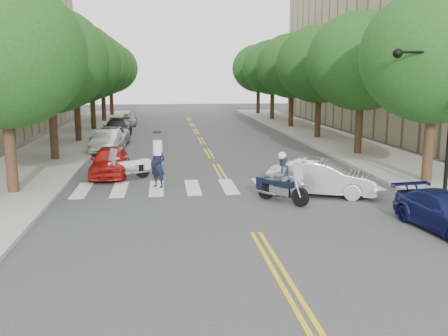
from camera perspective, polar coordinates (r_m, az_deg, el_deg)
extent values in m
plane|color=#38383A|center=(15.45, 3.66, -7.41)|extent=(140.00, 140.00, 0.00)
cube|color=#9E9991|center=(37.35, -17.31, 2.89)|extent=(5.00, 60.00, 0.15)
cube|color=#9E9991|center=(38.72, 11.58, 3.41)|extent=(5.00, 60.00, 0.15)
cylinder|color=#382316|center=(21.54, -23.19, 1.44)|extent=(0.44, 0.44, 3.32)
ellipsoid|color=#1A4814|center=(21.33, -23.97, 11.84)|extent=(6.40, 6.40, 5.76)
cylinder|color=#382316|center=(29.24, -18.89, 3.92)|extent=(0.44, 0.44, 3.32)
ellipsoid|color=#1A4814|center=(29.09, -19.36, 11.58)|extent=(6.40, 6.40, 5.76)
cylinder|color=#382316|center=(37.07, -16.38, 5.36)|extent=(0.44, 0.44, 3.32)
ellipsoid|color=#1A4814|center=(36.95, -16.70, 11.39)|extent=(6.40, 6.40, 5.76)
cylinder|color=#382316|center=(44.96, -14.74, 6.28)|extent=(0.44, 0.44, 3.32)
ellipsoid|color=#1A4814|center=(44.86, -14.98, 11.25)|extent=(6.40, 6.40, 5.76)
cylinder|color=#382316|center=(52.88, -13.59, 6.93)|extent=(0.44, 0.44, 3.32)
ellipsoid|color=#1A4814|center=(52.79, -13.77, 11.15)|extent=(6.40, 6.40, 5.76)
cylinder|color=#382316|center=(60.82, -12.73, 7.40)|extent=(0.44, 0.44, 3.32)
ellipsoid|color=#1A4814|center=(60.75, -12.89, 11.08)|extent=(6.40, 6.40, 5.76)
cylinder|color=#382316|center=(23.67, 22.34, 2.25)|extent=(0.44, 0.44, 3.32)
ellipsoid|color=#1A4814|center=(23.48, 23.02, 11.71)|extent=(6.40, 6.40, 5.76)
cylinder|color=#382316|center=(30.84, 15.13, 4.44)|extent=(0.44, 0.44, 3.32)
ellipsoid|color=#1A4814|center=(30.70, 15.49, 11.70)|extent=(6.40, 6.40, 5.76)
cylinder|color=#382316|center=(38.34, 10.67, 5.76)|extent=(0.44, 0.44, 3.32)
ellipsoid|color=#1A4814|center=(38.23, 10.88, 11.60)|extent=(6.40, 6.40, 5.76)
cylinder|color=#382316|center=(46.01, 7.67, 6.62)|extent=(0.44, 0.44, 3.32)
ellipsoid|color=#1A4814|center=(45.92, 7.79, 11.49)|extent=(6.40, 6.40, 5.76)
cylinder|color=#382316|center=(53.78, 5.53, 7.23)|extent=(0.44, 0.44, 3.32)
ellipsoid|color=#1A4814|center=(53.70, 5.60, 11.39)|extent=(6.40, 6.40, 5.76)
cylinder|color=#382316|center=(61.61, 3.92, 7.67)|extent=(0.44, 0.44, 3.32)
ellipsoid|color=#1A4814|center=(61.53, 3.97, 11.30)|extent=(6.40, 6.40, 5.76)
cylinder|color=black|center=(20.42, 22.08, 12.17)|extent=(2.40, 0.10, 0.10)
sphere|color=black|center=(19.92, 19.23, 12.27)|extent=(0.36, 0.36, 0.36)
cylinder|color=black|center=(18.51, 8.71, -3.32)|extent=(0.55, 0.65, 0.71)
cylinder|color=black|center=(19.53, 4.79, -2.50)|extent=(0.58, 0.68, 0.71)
cube|color=silver|center=(19.02, 6.58, -2.54)|extent=(0.84, 0.95, 0.34)
cube|color=black|center=(18.89, 6.85, -1.82)|extent=(0.74, 0.81, 0.23)
cube|color=black|center=(19.25, 5.51, -1.50)|extent=(0.68, 0.71, 0.17)
cube|color=black|center=(19.57, 4.45, -1.65)|extent=(0.56, 0.53, 0.47)
cube|color=#8C99A5|center=(18.40, 8.45, -0.53)|extent=(0.51, 0.45, 0.57)
cube|color=red|center=(18.64, 8.24, -0.97)|extent=(0.15, 0.15, 0.08)
cube|color=#0C26E5|center=(18.44, 7.76, -1.08)|extent=(0.15, 0.15, 0.08)
imported|color=#474C56|center=(18.90, 6.62, -0.94)|extent=(1.02, 0.98, 1.65)
sphere|color=silver|center=(18.76, 6.67, 1.38)|extent=(0.31, 0.31, 0.31)
cylinder|color=black|center=(23.00, -12.79, -0.74)|extent=(0.67, 0.52, 0.71)
cylinder|color=black|center=(23.81, -9.28, -0.24)|extent=(0.69, 0.55, 0.71)
cube|color=silver|center=(23.40, -10.90, -0.20)|extent=(0.96, 0.80, 0.33)
cube|color=silver|center=(23.30, -11.15, 0.40)|extent=(0.81, 0.72, 0.23)
cube|color=silver|center=(23.58, -9.95, 0.61)|extent=(0.71, 0.66, 0.17)
cube|color=silver|center=(23.84, -8.98, 0.45)|extent=(0.51, 0.55, 0.47)
cube|color=#8C99A5|center=(22.90, -12.59, 1.49)|extent=(0.42, 0.52, 0.57)
cube|color=red|center=(22.91, -12.03, 1.04)|extent=(0.14, 0.14, 0.08)
cube|color=#0C26E5|center=(23.12, -12.33, 1.12)|extent=(0.14, 0.14, 0.08)
imported|color=black|center=(21.46, -7.54, 0.33)|extent=(0.85, 0.81, 1.96)
imported|color=white|center=(20.35, 11.09, -1.12)|extent=(4.54, 3.01, 1.42)
imported|color=#111547|center=(16.92, 24.13, -4.65)|extent=(2.18, 4.25, 1.18)
imported|color=#AE1912|center=(24.41, -12.88, 0.75)|extent=(1.71, 4.18, 1.42)
imported|color=white|center=(32.19, -13.23, 3.03)|extent=(1.72, 4.27, 1.38)
imported|color=gray|center=(34.37, -12.84, 3.48)|extent=(2.39, 4.91, 1.34)
imported|color=black|center=(39.31, -12.12, 4.42)|extent=(2.11, 4.92, 1.41)
imported|color=gray|center=(48.72, -10.77, 5.50)|extent=(1.46, 3.55, 1.20)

